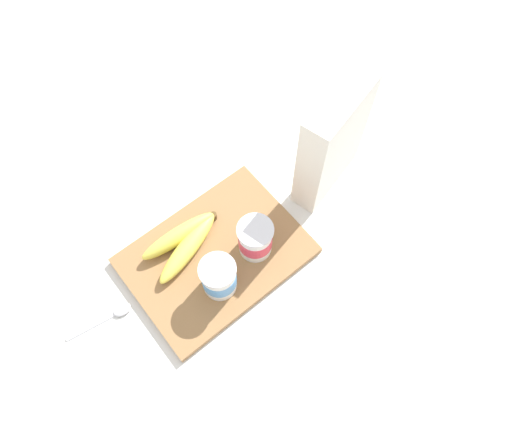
{
  "coord_description": "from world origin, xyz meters",
  "views": [
    {
      "loc": [
        0.17,
        0.33,
        0.93
      ],
      "look_at": [
        -0.11,
        0.0,
        0.07
      ],
      "focal_mm": 34.03,
      "sensor_mm": 36.0,
      "label": 1
    }
  ],
  "objects_px": {
    "cutting_board": "(216,256)",
    "spoon": "(109,317)",
    "cereal_box": "(332,142)",
    "banana_bunch": "(183,242)",
    "yogurt_cup_back": "(219,277)",
    "yogurt_cup_front": "(255,239)"
  },
  "relations": [
    {
      "from": "yogurt_cup_front",
      "to": "banana_bunch",
      "type": "xyz_separation_m",
      "value": [
        0.11,
        -0.1,
        -0.03
      ]
    },
    {
      "from": "cutting_board",
      "to": "yogurt_cup_back",
      "type": "height_order",
      "value": "yogurt_cup_back"
    },
    {
      "from": "yogurt_cup_back",
      "to": "spoon",
      "type": "bearing_deg",
      "value": -23.64
    },
    {
      "from": "cutting_board",
      "to": "cereal_box",
      "type": "relative_size",
      "value": 1.3
    },
    {
      "from": "cereal_box",
      "to": "cutting_board",
      "type": "bearing_deg",
      "value": 165.67
    },
    {
      "from": "cereal_box",
      "to": "banana_bunch",
      "type": "height_order",
      "value": "cereal_box"
    },
    {
      "from": "yogurt_cup_back",
      "to": "banana_bunch",
      "type": "height_order",
      "value": "yogurt_cup_back"
    },
    {
      "from": "yogurt_cup_front",
      "to": "yogurt_cup_back",
      "type": "relative_size",
      "value": 0.98
    },
    {
      "from": "cereal_box",
      "to": "yogurt_cup_back",
      "type": "relative_size",
      "value": 2.94
    },
    {
      "from": "cutting_board",
      "to": "yogurt_cup_front",
      "type": "relative_size",
      "value": 3.93
    },
    {
      "from": "cutting_board",
      "to": "banana_bunch",
      "type": "bearing_deg",
      "value": -55.74
    },
    {
      "from": "yogurt_cup_front",
      "to": "yogurt_cup_back",
      "type": "distance_m",
      "value": 0.1
    },
    {
      "from": "cereal_box",
      "to": "yogurt_cup_front",
      "type": "height_order",
      "value": "cereal_box"
    },
    {
      "from": "yogurt_cup_front",
      "to": "cutting_board",
      "type": "bearing_deg",
      "value": -29.44
    },
    {
      "from": "yogurt_cup_back",
      "to": "banana_bunch",
      "type": "relative_size",
      "value": 0.51
    },
    {
      "from": "cutting_board",
      "to": "spoon",
      "type": "xyz_separation_m",
      "value": [
        0.24,
        -0.03,
        -0.0
      ]
    },
    {
      "from": "cutting_board",
      "to": "spoon",
      "type": "relative_size",
      "value": 2.61
    },
    {
      "from": "cereal_box",
      "to": "yogurt_cup_front",
      "type": "relative_size",
      "value": 3.01
    },
    {
      "from": "spoon",
      "to": "cutting_board",
      "type": "bearing_deg",
      "value": 172.5
    },
    {
      "from": "cutting_board",
      "to": "cereal_box",
      "type": "distance_m",
      "value": 0.33
    },
    {
      "from": "yogurt_cup_front",
      "to": "spoon",
      "type": "xyz_separation_m",
      "value": [
        0.31,
        -0.07,
        -0.06
      ]
    },
    {
      "from": "banana_bunch",
      "to": "spoon",
      "type": "relative_size",
      "value": 1.34
    }
  ]
}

